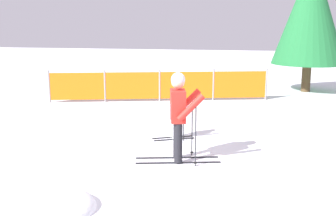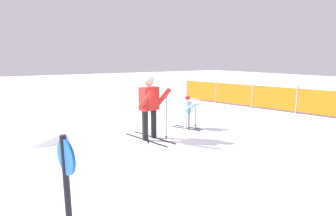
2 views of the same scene
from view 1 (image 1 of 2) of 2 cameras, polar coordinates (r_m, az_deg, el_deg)
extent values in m
plane|color=white|center=(7.78, 0.63, -7.65)|extent=(60.00, 60.00, 0.00)
cube|color=black|center=(8.12, 1.24, -6.73)|extent=(1.54, 0.40, 0.02)
cube|color=black|center=(7.84, 1.39, -7.42)|extent=(1.54, 0.40, 0.02)
cylinder|color=black|center=(8.01, 1.26, -4.13)|extent=(0.15, 0.15, 0.75)
cylinder|color=black|center=(7.72, 1.40, -4.74)|extent=(0.15, 0.15, 0.75)
cube|color=red|center=(7.70, 1.35, 0.31)|extent=(0.36, 0.51, 0.58)
cylinder|color=red|center=(8.00, 2.71, 0.89)|extent=(0.52, 0.23, 0.51)
cylinder|color=red|center=(7.43, 3.12, 0.04)|extent=(0.52, 0.23, 0.51)
sphere|color=#D8AD8C|center=(7.63, 1.37, 3.55)|extent=(0.25, 0.25, 0.25)
sphere|color=silver|center=(7.62, 1.37, 3.87)|extent=(0.26, 0.26, 0.26)
cylinder|color=black|center=(8.14, 3.28, -2.51)|extent=(0.02, 0.02, 1.16)
cylinder|color=black|center=(8.28, 3.24, -6.00)|extent=(0.07, 0.07, 0.01)
cylinder|color=black|center=(7.54, 3.77, -3.69)|extent=(0.02, 0.02, 1.16)
cylinder|color=black|center=(7.69, 3.71, -7.42)|extent=(0.07, 0.07, 0.01)
cube|color=black|center=(9.48, 0.56, -3.98)|extent=(0.85, 0.43, 0.02)
cube|color=black|center=(9.32, 0.85, -4.26)|extent=(0.85, 0.43, 0.02)
cylinder|color=silver|center=(9.42, 0.56, -2.65)|extent=(0.09, 0.09, 0.43)
cylinder|color=silver|center=(9.26, 0.85, -2.91)|extent=(0.09, 0.09, 0.43)
cube|color=#8CBFF2|center=(9.25, 0.71, -0.47)|extent=(0.26, 0.31, 0.34)
cylinder|color=#8CBFF2|center=(9.44, 1.31, 0.06)|extent=(0.33, 0.20, 0.24)
cylinder|color=#8CBFF2|center=(9.12, 1.89, -0.36)|extent=(0.33, 0.20, 0.24)
sphere|color=#D8AD8C|center=(9.20, 0.72, 1.09)|extent=(0.14, 0.14, 0.14)
sphere|color=red|center=(9.20, 0.72, 1.25)|extent=(0.15, 0.15, 0.15)
cylinder|color=black|center=(9.56, 1.37, -1.81)|extent=(0.02, 0.02, 0.68)
cylinder|color=black|center=(9.63, 1.36, -3.42)|extent=(0.07, 0.07, 0.01)
cylinder|color=black|center=(9.16, 2.11, -2.43)|extent=(0.02, 0.02, 0.68)
cylinder|color=black|center=(9.24, 2.10, -4.10)|extent=(0.07, 0.07, 0.01)
cylinder|color=gray|center=(13.92, -15.79, 2.81)|extent=(0.06, 0.06, 1.03)
cylinder|color=gray|center=(13.67, -8.54, 2.97)|extent=(0.06, 0.06, 1.03)
cylinder|color=gray|center=(13.64, -1.14, 3.08)|extent=(0.06, 0.06, 1.03)
cylinder|color=gray|center=(13.84, 6.16, 3.14)|extent=(0.06, 0.06, 1.03)
cylinder|color=gray|center=(14.26, 13.15, 3.15)|extent=(0.06, 0.06, 1.03)
cube|color=orange|center=(13.77, -12.20, 2.89)|extent=(1.71, 0.48, 0.87)
cube|color=orange|center=(13.63, -4.84, 3.03)|extent=(1.71, 0.48, 0.87)
cube|color=orange|center=(13.72, 2.54, 3.12)|extent=(1.71, 0.48, 0.87)
cube|color=orange|center=(14.03, 9.71, 3.15)|extent=(1.71, 0.48, 0.87)
cylinder|color=#4C3823|center=(16.33, 18.20, 3.92)|extent=(0.33, 0.33, 1.02)
cone|color=#1F6C35|center=(16.20, 18.77, 12.43)|extent=(2.61, 2.61, 3.82)
ellipsoid|color=white|center=(6.32, -15.88, -12.89)|extent=(1.38, 1.17, 0.55)
camera|label=2|loc=(6.30, 56.36, 1.50)|focal=28.00mm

